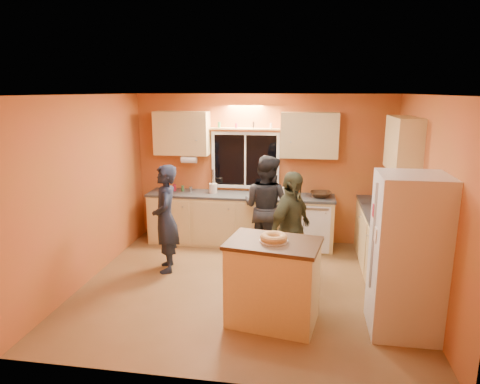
% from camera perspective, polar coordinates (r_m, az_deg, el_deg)
% --- Properties ---
extents(ground, '(4.50, 4.50, 0.00)m').
position_cam_1_polar(ground, '(6.06, 0.78, -12.54)').
color(ground, brown).
rests_on(ground, ground).
extents(room_shell, '(4.54, 4.04, 2.61)m').
position_cam_1_polar(room_shell, '(5.94, 2.55, 3.36)').
color(room_shell, '#C05631').
rests_on(room_shell, ground).
extents(back_counter, '(4.23, 0.62, 0.90)m').
position_cam_1_polar(back_counter, '(7.47, 2.76, -3.76)').
color(back_counter, '#DBBA73').
rests_on(back_counter, ground).
extents(right_counter, '(0.62, 1.84, 0.90)m').
position_cam_1_polar(right_counter, '(6.41, 19.16, -7.48)').
color(right_counter, '#DBBA73').
rests_on(right_counter, ground).
extents(refrigerator, '(0.72, 0.70, 1.80)m').
position_cam_1_polar(refrigerator, '(5.05, 21.39, -7.88)').
color(refrigerator, silver).
rests_on(refrigerator, ground).
extents(island, '(1.13, 0.87, 1.00)m').
position_cam_1_polar(island, '(5.04, 4.41, -11.83)').
color(island, '#DBBA73').
rests_on(island, ground).
extents(bundt_pastry, '(0.31, 0.31, 0.09)m').
position_cam_1_polar(bundt_pastry, '(4.84, 4.52, -6.07)').
color(bundt_pastry, tan).
rests_on(bundt_pastry, island).
extents(person_left, '(0.55, 0.68, 1.61)m').
position_cam_1_polar(person_left, '(6.42, -9.89, -3.53)').
color(person_left, black).
rests_on(person_left, ground).
extents(person_center, '(1.00, 0.92, 1.67)m').
position_cam_1_polar(person_center, '(6.82, 3.50, -2.06)').
color(person_center, black).
rests_on(person_center, ground).
extents(person_right, '(0.80, 1.02, 1.62)m').
position_cam_1_polar(person_right, '(5.82, 6.73, -5.13)').
color(person_right, '#2F311F').
rests_on(person_right, ground).
extents(mixing_bowl, '(0.37, 0.37, 0.09)m').
position_cam_1_polar(mixing_bowl, '(7.33, 10.71, -0.32)').
color(mixing_bowl, '#321E10').
rests_on(mixing_bowl, back_counter).
extents(utensil_crock, '(0.14, 0.14, 0.17)m').
position_cam_1_polar(utensil_crock, '(7.48, -3.61, 0.49)').
color(utensil_crock, beige).
rests_on(utensil_crock, back_counter).
extents(potted_plant, '(0.32, 0.28, 0.32)m').
position_cam_1_polar(potted_plant, '(6.21, 20.14, -2.31)').
color(potted_plant, gray).
rests_on(potted_plant, right_counter).
extents(red_box, '(0.17, 0.13, 0.07)m').
position_cam_1_polar(red_box, '(6.36, 18.89, -3.01)').
color(red_box, maroon).
rests_on(red_box, right_counter).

